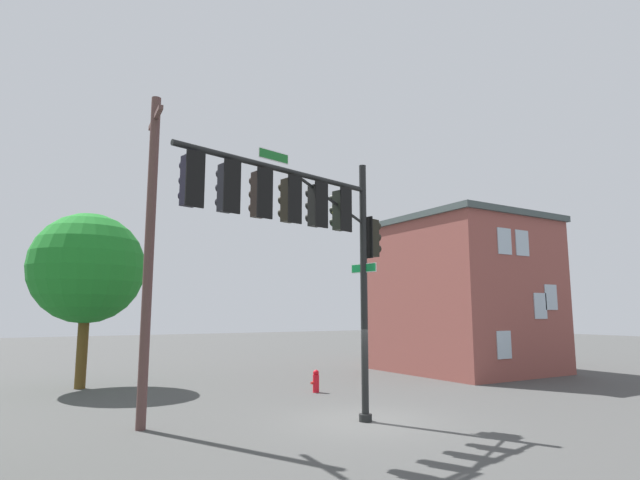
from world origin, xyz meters
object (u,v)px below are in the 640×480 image
at_px(brick_building, 462,295).
at_px(utility_pole, 149,250).
at_px(tree_mid, 87,268).
at_px(fire_hydrant, 316,381).
at_px(signal_pole_assembly, 304,220).

bearing_deg(brick_building, utility_pole, 16.40).
height_order(utility_pole, brick_building, utility_pole).
bearing_deg(utility_pole, tree_mid, -86.38).
relative_size(fire_hydrant, brick_building, 0.10).
xyz_separation_m(signal_pole_assembly, tree_mid, (3.85, -11.20, -0.61)).
height_order(tree_mid, brick_building, brick_building).
relative_size(fire_hydrant, tree_mid, 0.12).
distance_m(utility_pole, fire_hydrant, 8.67).
relative_size(signal_pole_assembly, utility_pole, 0.81).
bearing_deg(tree_mid, utility_pole, 93.62).
height_order(fire_hydrant, tree_mid, tree_mid).
height_order(utility_pole, fire_hydrant, utility_pole).
bearing_deg(signal_pole_assembly, utility_pole, -38.31).
xyz_separation_m(signal_pole_assembly, brick_building, (-13.72, -7.62, -1.45)).
bearing_deg(fire_hydrant, utility_pole, 23.17).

